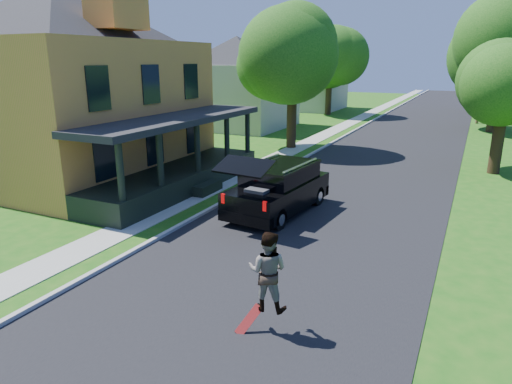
% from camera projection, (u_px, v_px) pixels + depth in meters
% --- Properties ---
extents(ground, '(140.00, 140.00, 0.00)m').
position_uv_depth(ground, '(263.00, 278.00, 11.74)').
color(ground, '#195911').
rests_on(ground, ground).
extents(street, '(8.00, 120.00, 0.02)m').
position_uv_depth(street, '(395.00, 148.00, 29.03)').
color(street, black).
rests_on(street, ground).
extents(curb, '(0.15, 120.00, 0.12)m').
position_uv_depth(curb, '(334.00, 143.00, 30.72)').
color(curb, '#A4A49F').
rests_on(curb, ground).
extents(sidewalk, '(1.30, 120.00, 0.03)m').
position_uv_depth(sidewalk, '(312.00, 141.00, 31.37)').
color(sidewalk, '#989890').
rests_on(sidewalk, ground).
extents(front_walk, '(6.50, 1.20, 0.03)m').
position_uv_depth(front_walk, '(131.00, 182.00, 20.89)').
color(front_walk, '#989890').
rests_on(front_walk, ground).
extents(main_house, '(15.56, 15.56, 10.10)m').
position_uv_depth(main_house, '(66.00, 70.00, 20.89)').
color(main_house, '#D77C3F').
rests_on(main_house, ground).
extents(neighbor_house_mid, '(12.78, 12.78, 8.30)m').
position_uv_depth(neighbor_house_mid, '(237.00, 75.00, 36.95)').
color(neighbor_house_mid, '#A19B8E').
rests_on(neighbor_house_mid, ground).
extents(neighbor_house_far, '(12.78, 12.78, 8.30)m').
position_uv_depth(neighbor_house_far, '(305.00, 71.00, 50.79)').
color(neighbor_house_far, '#A19B8E').
rests_on(neighbor_house_far, ground).
extents(black_suv, '(2.42, 5.30, 2.39)m').
position_uv_depth(black_suv, '(278.00, 188.00, 16.50)').
color(black_suv, black).
rests_on(black_suv, ground).
extents(skateboarder, '(0.91, 0.76, 1.68)m').
position_uv_depth(skateboarder, '(268.00, 271.00, 9.19)').
color(skateboarder, black).
rests_on(skateboarder, ground).
extents(skateboard, '(0.48, 0.42, 0.63)m').
position_uv_depth(skateboard, '(249.00, 321.00, 9.35)').
color(skateboard, '#B1130F').
rests_on(skateboard, ground).
extents(tree_left_mid, '(6.05, 5.89, 9.13)m').
position_uv_depth(tree_left_mid, '(293.00, 51.00, 27.46)').
color(tree_left_mid, black).
rests_on(tree_left_mid, ground).
extents(tree_left_far, '(7.62, 7.36, 9.03)m').
position_uv_depth(tree_left_far, '(330.00, 55.00, 44.94)').
color(tree_left_far, black).
rests_on(tree_left_far, ground).
extents(tree_right_near, '(4.73, 4.65, 7.15)m').
position_uv_depth(tree_right_near, '(507.00, 73.00, 21.22)').
color(tree_right_near, black).
rests_on(tree_right_near, ground).
extents(tree_right_mid, '(8.58, 8.72, 10.43)m').
position_uv_depth(tree_right_mid, '(502.00, 42.00, 33.55)').
color(tree_right_mid, black).
rests_on(tree_right_mid, ground).
extents(tree_right_far, '(6.55, 6.35, 7.76)m').
position_uv_depth(tree_right_far, '(490.00, 64.00, 46.02)').
color(tree_right_far, black).
rests_on(tree_right_far, ground).
extents(utility_pole_far, '(1.54, 0.58, 10.18)m').
position_uv_depth(utility_pole_far, '(485.00, 61.00, 38.52)').
color(utility_pole_far, '#4E3C24').
rests_on(utility_pole_far, ground).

